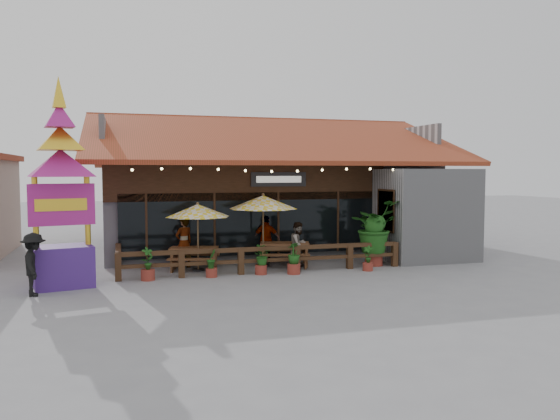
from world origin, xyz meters
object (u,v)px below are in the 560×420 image
object	(u,v)px
umbrella_left	(198,211)
umbrella_right	(263,202)
picnic_table_left	(194,255)
tropical_plant	(374,228)
thai_sign_tower	(61,168)
pedestrian	(34,264)
picnic_table_right	(285,250)

from	to	relation	value
umbrella_left	umbrella_right	world-z (taller)	umbrella_right
picnic_table_left	tropical_plant	xyz separation A→B (m)	(6.56, -0.99, 0.86)
umbrella_left	thai_sign_tower	distance (m)	4.80
umbrella_right	picnic_table_left	bearing A→B (deg)	179.91
pedestrian	picnic_table_left	bearing A→B (deg)	-65.86
picnic_table_left	pedestrian	bearing A→B (deg)	-149.35
umbrella_left	pedestrian	xyz separation A→B (m)	(-4.97, -2.63, -1.23)
thai_sign_tower	pedestrian	xyz separation A→B (m)	(-0.68, -1.05, -2.70)
umbrella_right	thai_sign_tower	bearing A→B (deg)	-164.81
picnic_table_left	picnic_table_right	size ratio (longest dim) A/B	0.93
picnic_table_right	thai_sign_tower	size ratio (longest dim) A/B	0.32
umbrella_left	picnic_table_left	world-z (taller)	umbrella_left
umbrella_right	pedestrian	xyz separation A→B (m)	(-7.40, -2.87, -1.47)
picnic_table_left	thai_sign_tower	size ratio (longest dim) A/B	0.30
picnic_table_left	pedestrian	distance (m)	5.65
picnic_table_right	pedestrian	distance (m)	8.64
picnic_table_right	thai_sign_tower	xyz separation A→B (m)	(-7.51, -1.69, 3.00)
picnic_table_left	picnic_table_right	world-z (taller)	picnic_table_right
picnic_table_right	picnic_table_left	bearing A→B (deg)	177.60
umbrella_left	picnic_table_left	size ratio (longest dim) A/B	1.23
umbrella_left	umbrella_right	xyz separation A→B (m)	(2.44, 0.24, 0.24)
tropical_plant	pedestrian	world-z (taller)	tropical_plant
tropical_plant	picnic_table_left	bearing A→B (deg)	171.42
umbrella_right	thai_sign_tower	distance (m)	7.07
picnic_table_left	thai_sign_tower	distance (m)	5.48
umbrella_left	picnic_table_left	distance (m)	1.60
umbrella_right	picnic_table_right	size ratio (longest dim) A/B	1.55
umbrella_left	picnic_table_right	xyz separation A→B (m)	(3.22, 0.11, -1.54)
umbrella_right	picnic_table_left	xyz separation A→B (m)	(-2.55, 0.00, -1.82)
tropical_plant	thai_sign_tower	bearing A→B (deg)	-175.52
tropical_plant	umbrella_left	bearing A→B (deg)	173.43
tropical_plant	pedestrian	xyz separation A→B (m)	(-11.41, -1.89, -0.51)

